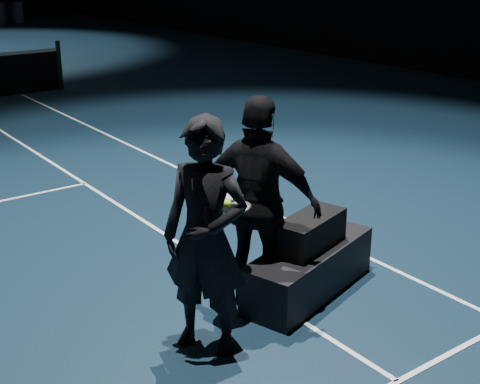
# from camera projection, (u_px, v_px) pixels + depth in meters

# --- Properties ---
(net_post_right) EXTENTS (0.10, 0.10, 1.10)m
(net_post_right) POSITION_uv_depth(u_px,v_px,m) (59.00, 66.00, 14.97)
(net_post_right) COLOR black
(net_post_right) RESTS_ON floor
(player_bench) EXTENTS (1.58, 0.92, 0.45)m
(player_bench) POSITION_uv_depth(u_px,v_px,m) (309.00, 270.00, 6.09)
(player_bench) COLOR black
(player_bench) RESTS_ON floor
(racket_bag) EXTENTS (0.81, 0.53, 0.30)m
(racket_bag) POSITION_uv_depth(u_px,v_px,m) (310.00, 232.00, 5.96)
(racket_bag) COLOR black
(racket_bag) RESTS_ON player_bench
(bag_signature) EXTENTS (0.34, 0.11, 0.10)m
(bag_signature) POSITION_uv_depth(u_px,v_px,m) (323.00, 238.00, 5.84)
(bag_signature) COLOR white
(bag_signature) RESTS_ON racket_bag
(player_a) EXTENTS (0.74, 0.81, 1.86)m
(player_a) POSITION_uv_depth(u_px,v_px,m) (206.00, 238.00, 5.02)
(player_a) COLOR black
(player_a) RESTS_ON floor
(player_b) EXTENTS (0.94, 1.17, 1.86)m
(player_b) POSITION_uv_depth(u_px,v_px,m) (260.00, 203.00, 5.72)
(player_b) COLOR black
(player_b) RESTS_ON floor
(racket_lower) EXTENTS (0.71, 0.47, 0.03)m
(racket_lower) POSITION_uv_depth(u_px,v_px,m) (236.00, 207.00, 5.36)
(racket_lower) COLOR black
(racket_lower) RESTS_ON player_a
(racket_upper) EXTENTS (0.70, 0.51, 0.10)m
(racket_upper) POSITION_uv_depth(u_px,v_px,m) (228.00, 196.00, 5.30)
(racket_upper) COLOR black
(racket_upper) RESTS_ON player_b
(tennis_balls) EXTENTS (0.12, 0.10, 0.12)m
(tennis_balls) POSITION_uv_depth(u_px,v_px,m) (223.00, 202.00, 5.17)
(tennis_balls) COLOR #B2D12C
(tennis_balls) RESTS_ON racket_upper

